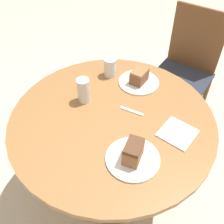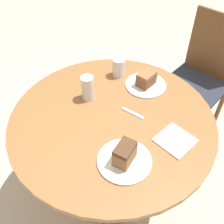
% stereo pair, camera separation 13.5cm
% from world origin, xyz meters
% --- Properties ---
extents(ground_plane, '(8.00, 8.00, 0.00)m').
position_xyz_m(ground_plane, '(0.00, 0.00, 0.00)').
color(ground_plane, beige).
extents(table, '(1.08, 1.08, 0.75)m').
position_xyz_m(table, '(0.00, 0.00, 0.58)').
color(table, '#9E6B3D').
rests_on(table, ground_plane).
extents(chair, '(0.47, 0.50, 0.96)m').
position_xyz_m(chair, '(-0.02, 0.95, 0.50)').
color(chair, brown).
rests_on(chair, ground_plane).
extents(plate_near, '(0.25, 0.25, 0.01)m').
position_xyz_m(plate_near, '(0.24, -0.15, 0.76)').
color(plate_near, white).
rests_on(plate_near, table).
extents(plate_far, '(0.24, 0.24, 0.01)m').
position_xyz_m(plate_far, '(-0.05, 0.33, 0.76)').
color(plate_far, white).
rests_on(plate_far, table).
extents(cake_slice_near, '(0.10, 0.12, 0.10)m').
position_xyz_m(cake_slice_near, '(0.24, -0.15, 0.81)').
color(cake_slice_near, '#9E6B42').
rests_on(cake_slice_near, plate_near).
extents(cake_slice_far, '(0.09, 0.11, 0.08)m').
position_xyz_m(cake_slice_far, '(-0.05, 0.33, 0.80)').
color(cake_slice_far, brown).
rests_on(cake_slice_far, plate_far).
extents(glass_lemonade, '(0.08, 0.08, 0.12)m').
position_xyz_m(glass_lemonade, '(-0.24, 0.28, 0.80)').
color(glass_lemonade, silver).
rests_on(glass_lemonade, table).
extents(glass_water, '(0.07, 0.07, 0.14)m').
position_xyz_m(glass_water, '(-0.20, 0.01, 0.82)').
color(glass_water, silver).
rests_on(glass_water, table).
extents(napkin_stack, '(0.16, 0.16, 0.01)m').
position_xyz_m(napkin_stack, '(0.32, 0.11, 0.76)').
color(napkin_stack, white).
rests_on(napkin_stack, table).
extents(spoon, '(0.14, 0.04, 0.00)m').
position_xyz_m(spoon, '(0.05, 0.10, 0.75)').
color(spoon, silver).
rests_on(spoon, table).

